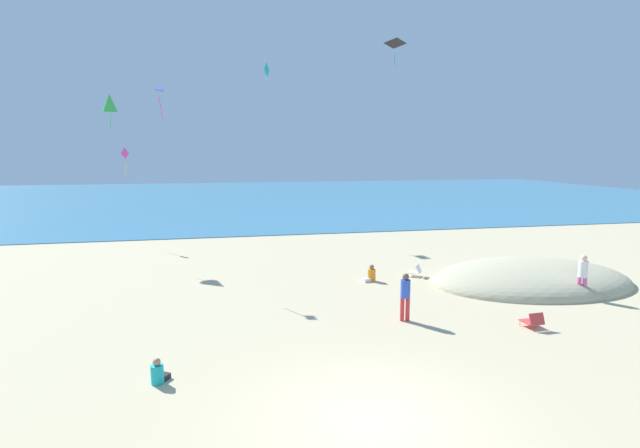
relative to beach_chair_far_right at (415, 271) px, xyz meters
The scene contains 14 objects.
ground_plane 5.94m from the beach_chair_far_right, 167.61° to the right, with size 120.00×120.00×0.00m, color #C6B58C.
ocean_water 42.84m from the beach_chair_far_right, 97.78° to the left, with size 120.00×60.00×0.05m, color teal.
dune_mound 5.05m from the beach_chair_far_right, 23.85° to the right, with size 9.08×6.35×1.93m, color #B8AF8A.
beach_chair_far_right is the anchor object (origin of this frame).
beach_chair_mid_beach 7.21m from the beach_chair_far_right, 81.26° to the right, with size 0.59×0.68×0.56m.
person_0 13.57m from the beach_chair_far_right, 140.82° to the right, with size 0.52×0.59×0.67m.
person_2 6.87m from the beach_chair_far_right, 42.50° to the right, with size 0.49×0.49×1.75m.
person_3 2.33m from the beach_chair_far_right, behind, with size 0.66×0.46×0.76m.
person_4 6.26m from the beach_chair_far_right, 116.33° to the right, with size 0.39×0.39×1.66m.
kite_blue 14.38m from the beach_chair_far_right, 164.38° to the left, with size 0.57×0.60×1.50m.
kite_teal 18.79m from the beach_chair_far_right, 110.51° to the left, with size 0.49×0.95×1.36m.
kite_magenta 19.34m from the beach_chair_far_right, 140.96° to the left, with size 0.56×0.45×1.76m.
kite_green 18.46m from the beach_chair_far_right, 150.72° to the left, with size 1.09×1.11×1.87m.
kite_black 10.16m from the beach_chair_far_right, 156.90° to the right, with size 0.78×0.65×1.28m.
Camera 1 is at (-3.16, -9.39, 5.74)m, focal length 27.33 mm.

